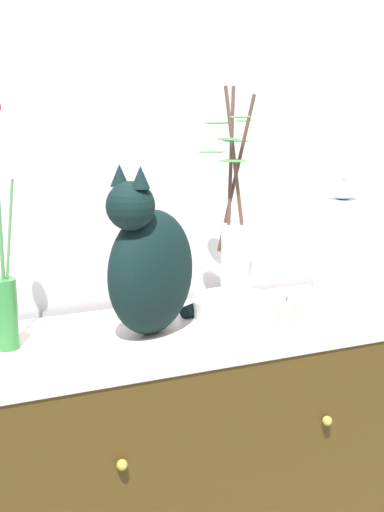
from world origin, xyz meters
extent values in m
cube|color=silver|center=(0.00, 0.29, 1.30)|extent=(4.40, 0.08, 2.60)
cube|color=#422E10|center=(0.00, 0.00, 0.45)|extent=(1.14, 0.42, 0.89)
cube|color=beige|center=(0.00, 0.00, 0.90)|extent=(1.17, 0.43, 0.02)
sphere|color=#B79338|center=(-0.26, -0.22, 0.71)|extent=(0.02, 0.02, 0.02)
sphere|color=#B79338|center=(0.26, -0.22, 0.71)|extent=(0.02, 0.02, 0.02)
ellipsoid|color=black|center=(-0.11, 0.00, 1.07)|extent=(0.30, 0.26, 0.30)
sphere|color=black|center=(-0.17, -0.04, 1.24)|extent=(0.11, 0.11, 0.11)
cone|color=black|center=(-0.15, -0.07, 1.30)|extent=(0.04, 0.04, 0.05)
cone|color=black|center=(-0.18, -0.01, 1.30)|extent=(0.04, 0.04, 0.05)
cylinder|color=black|center=(0.07, 0.10, 0.93)|extent=(0.14, 0.10, 0.03)
cylinder|color=#2E7836|center=(-0.44, 0.03, 1.00)|extent=(0.05, 0.05, 0.16)
cylinder|color=#488543|center=(-0.42, 0.03, 1.19)|extent=(0.03, 0.01, 0.22)
cylinder|color=white|center=(0.13, 0.04, 0.94)|extent=(0.21, 0.21, 0.05)
cylinder|color=silver|center=(0.13, 0.04, 1.06)|extent=(0.07, 0.07, 0.19)
cylinder|color=brown|center=(0.13, 0.02, 1.29)|extent=(0.06, 0.04, 0.41)
ellipsoid|color=#38883C|center=(0.11, 0.00, 1.32)|extent=(0.08, 0.07, 0.01)
ellipsoid|color=#34873B|center=(0.09, 0.00, 1.37)|extent=(0.06, 0.08, 0.01)
ellipsoid|color=#427D3F|center=(0.12, -0.02, 1.42)|extent=(0.08, 0.06, 0.01)
cylinder|color=#4D352D|center=(0.12, 0.04, 1.29)|extent=(0.04, 0.05, 0.41)
ellipsoid|color=#458142|center=(0.08, 0.07, 1.34)|extent=(0.08, 0.06, 0.01)
ellipsoid|color=#417C40|center=(0.10, 0.08, 1.41)|extent=(0.08, 0.05, 0.01)
cylinder|color=#4E3424|center=(0.14, 0.05, 1.28)|extent=(0.08, 0.04, 0.39)
ellipsoid|color=#407948|center=(0.17, 0.10, 1.31)|extent=(0.04, 0.07, 0.01)
ellipsoid|color=#3D8642|center=(0.16, 0.09, 1.36)|extent=(0.08, 0.07, 0.01)
ellipsoid|color=#398247|center=(0.18, 0.09, 1.41)|extent=(0.08, 0.07, 0.01)
cube|color=silver|center=(0.46, 0.04, 1.06)|extent=(0.10, 0.10, 0.28)
ellipsoid|color=silver|center=(0.46, 0.04, 1.23)|extent=(0.09, 0.09, 0.05)
sphere|color=#C8EFED|center=(0.46, 0.04, 1.26)|extent=(0.02, 0.02, 0.02)
cylinder|color=beige|center=(0.18, -0.14, 0.96)|extent=(0.04, 0.04, 0.08)
cylinder|color=black|center=(0.18, -0.14, 1.01)|extent=(0.00, 0.00, 0.01)
camera|label=1|loc=(-0.65, -1.53, 1.50)|focal=49.79mm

